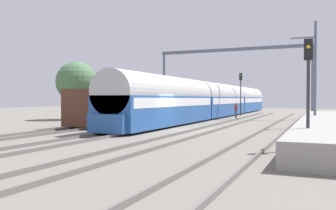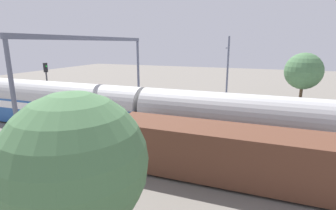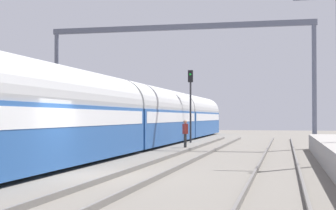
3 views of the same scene
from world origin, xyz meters
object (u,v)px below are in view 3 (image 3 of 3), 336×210
at_px(railway_signal_far, 191,96).
at_px(passenger_train, 155,116).
at_px(person_crossing, 185,131).
at_px(catenary_gantry, 178,54).

bearing_deg(railway_signal_far, passenger_train, -119.99).
bearing_deg(passenger_train, person_crossing, -46.24).
bearing_deg(passenger_train, railway_signal_far, 60.01).
relative_size(person_crossing, catenary_gantry, 0.10).
bearing_deg(person_crossing, catenary_gantry, -160.90).
relative_size(passenger_train, person_crossing, 28.44).
bearing_deg(catenary_gantry, person_crossing, -40.38).
bearing_deg(railway_signal_far, person_crossing, -83.00).
height_order(passenger_train, catenary_gantry, catenary_gantry).
bearing_deg(person_crossing, passenger_train, -166.76).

